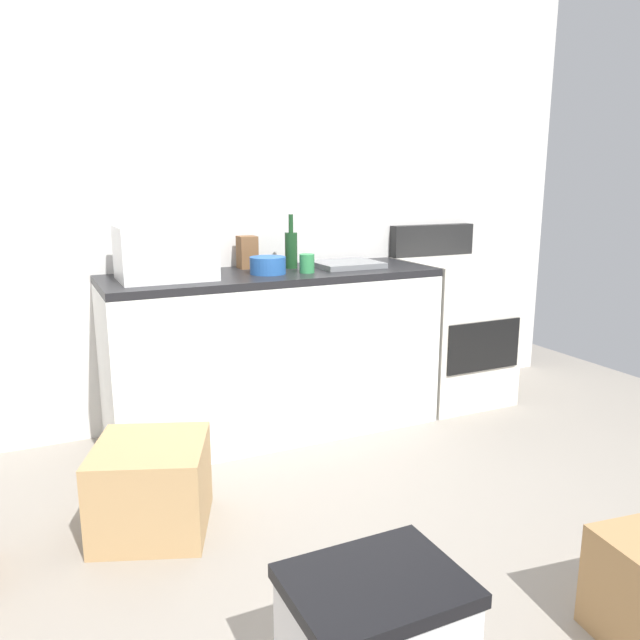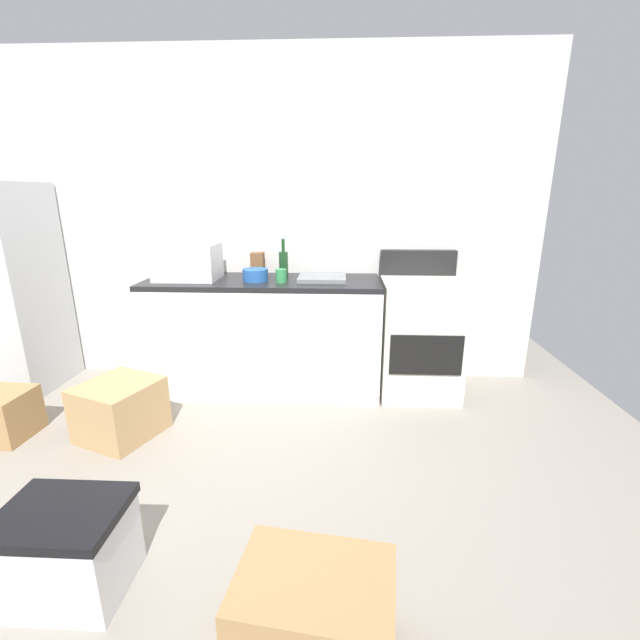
% 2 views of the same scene
% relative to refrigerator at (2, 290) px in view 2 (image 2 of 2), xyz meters
% --- Properties ---
extents(ground_plane, '(6.00, 6.00, 0.00)m').
position_rel_refrigerator_xyz_m(ground_plane, '(1.75, -1.15, -0.81)').
color(ground_plane, gray).
extents(wall_back, '(5.00, 0.10, 2.60)m').
position_rel_refrigerator_xyz_m(wall_back, '(1.75, 0.40, 0.49)').
color(wall_back, silver).
rests_on(wall_back, ground_plane).
extents(kitchen_counter, '(1.80, 0.60, 0.90)m').
position_rel_refrigerator_xyz_m(kitchen_counter, '(2.05, 0.05, -0.36)').
color(kitchen_counter, white).
rests_on(kitchen_counter, ground_plane).
extents(refrigerator, '(0.68, 0.66, 1.62)m').
position_rel_refrigerator_xyz_m(refrigerator, '(0.00, 0.00, 0.00)').
color(refrigerator, silver).
rests_on(refrigerator, ground_plane).
extents(stove_oven, '(0.60, 0.61, 1.10)m').
position_rel_refrigerator_xyz_m(stove_oven, '(3.27, 0.06, -0.34)').
color(stove_oven, silver).
rests_on(stove_oven, ground_plane).
extents(microwave, '(0.46, 0.34, 0.27)m').
position_rel_refrigerator_xyz_m(microwave, '(1.48, 0.04, 0.23)').
color(microwave, white).
rests_on(microwave, kitchen_counter).
extents(sink_basin, '(0.36, 0.32, 0.03)m').
position_rel_refrigerator_xyz_m(sink_basin, '(2.51, 0.06, 0.11)').
color(sink_basin, slate).
rests_on(sink_basin, kitchen_counter).
extents(wine_bottle, '(0.07, 0.07, 0.30)m').
position_rel_refrigerator_xyz_m(wine_bottle, '(2.20, 0.15, 0.20)').
color(wine_bottle, '#193F1E').
rests_on(wine_bottle, kitchen_counter).
extents(coffee_mug, '(0.08, 0.08, 0.10)m').
position_rel_refrigerator_xyz_m(coffee_mug, '(2.21, -0.05, 0.14)').
color(coffee_mug, '#338C4C').
rests_on(coffee_mug, kitchen_counter).
extents(knife_block, '(0.10, 0.10, 0.18)m').
position_rel_refrigerator_xyz_m(knife_block, '(1.98, 0.25, 0.18)').
color(knife_block, brown).
rests_on(knife_block, kitchen_counter).
extents(mixing_bowl, '(0.19, 0.19, 0.09)m').
position_rel_refrigerator_xyz_m(mixing_bowl, '(2.01, 0.00, 0.14)').
color(mixing_bowl, '#2659A5').
rests_on(mixing_bowl, kitchen_counter).
extents(cardboard_box_medium, '(0.57, 0.44, 0.34)m').
position_rel_refrigerator_xyz_m(cardboard_box_medium, '(2.58, -2.07, -0.64)').
color(cardboard_box_medium, '#A37A4C').
rests_on(cardboard_box_medium, ground_plane).
extents(cardboard_box_small, '(0.56, 0.57, 0.37)m').
position_rel_refrigerator_xyz_m(cardboard_box_small, '(1.22, -0.72, -0.63)').
color(cardboard_box_small, tan).
rests_on(cardboard_box_small, ground_plane).
extents(storage_bin, '(0.46, 0.36, 0.38)m').
position_rel_refrigerator_xyz_m(storage_bin, '(1.59, -1.86, -0.62)').
color(storage_bin, silver).
rests_on(storage_bin, ground_plane).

